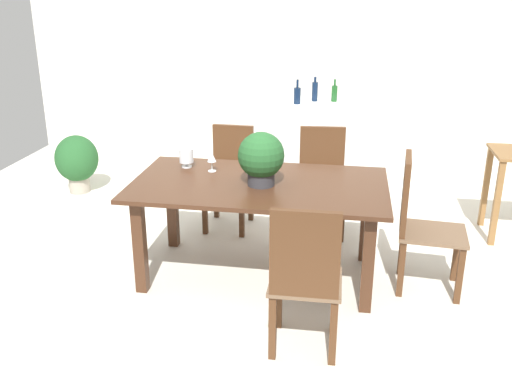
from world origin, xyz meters
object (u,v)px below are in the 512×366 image
(chair_foot_end, at_px, (418,219))
(wine_bottle_dark, at_px, (315,91))
(chair_near_right, at_px, (305,275))
(chair_far_right, at_px, (322,175))
(dining_table, at_px, (259,196))
(chair_far_left, at_px, (231,171))
(wine_bottle_amber, at_px, (334,93))
(wine_glass, at_px, (212,158))
(crystal_vase_left, at_px, (255,155))
(crystal_vase_center_near, at_px, (186,156))
(wine_bottle_tall, at_px, (297,95))
(kitchen_counter, at_px, (302,147))
(potted_plant_floor, at_px, (77,161))
(flower_centerpiece, at_px, (261,157))

(chair_foot_end, distance_m, wine_bottle_dark, 2.32)
(chair_near_right, height_order, chair_far_right, chair_near_right)
(dining_table, relative_size, chair_far_left, 2.04)
(chair_near_right, bearing_deg, wine_bottle_amber, -91.59)
(chair_near_right, height_order, wine_glass, chair_near_right)
(chair_near_right, height_order, chair_far_left, chair_near_right)
(chair_far_left, relative_size, crystal_vase_left, 5.40)
(crystal_vase_left, xyz_separation_m, wine_bottle_amber, (0.55, 1.75, 0.19))
(crystal_vase_center_near, bearing_deg, wine_bottle_amber, 58.72)
(wine_bottle_dark, bearing_deg, wine_bottle_amber, 3.78)
(wine_bottle_tall, bearing_deg, crystal_vase_center_near, -114.01)
(wine_bottle_amber, bearing_deg, chair_foot_end, -71.35)
(chair_foot_end, bearing_deg, chair_near_right, 147.20)
(wine_glass, distance_m, kitchen_counter, 1.91)
(chair_far_left, distance_m, kitchen_counter, 1.18)
(kitchen_counter, bearing_deg, chair_far_left, -119.15)
(crystal_vase_left, height_order, potted_plant_floor, crystal_vase_left)
(potted_plant_floor, bearing_deg, flower_centerpiece, -34.46)
(kitchen_counter, distance_m, wine_bottle_tall, 0.59)
(chair_far_right, bearing_deg, chair_near_right, -94.38)
(dining_table, relative_size, chair_near_right, 1.91)
(wine_bottle_amber, bearing_deg, wine_bottle_tall, -153.90)
(chair_far_left, bearing_deg, wine_glass, -86.88)
(wine_bottle_dark, xyz_separation_m, potted_plant_floor, (-2.49, -0.58, -0.72))
(dining_table, xyz_separation_m, wine_glass, (-0.41, 0.20, 0.22))
(crystal_vase_center_near, relative_size, wine_bottle_dark, 0.60)
(flower_centerpiece, xyz_separation_m, wine_bottle_dark, (0.24, 2.12, 0.10))
(dining_table, bearing_deg, flower_centerpiece, -65.48)
(chair_near_right, xyz_separation_m, potted_plant_floor, (-2.66, 2.45, -0.19))
(wine_bottle_amber, bearing_deg, crystal_vase_left, -107.62)
(crystal_vase_center_near, bearing_deg, wine_glass, -17.32)
(chair_far_right, height_order, wine_bottle_dark, wine_bottle_dark)
(flower_centerpiece, relative_size, wine_bottle_dark, 1.54)
(dining_table, distance_m, chair_far_right, 1.05)
(kitchen_counter, height_order, wine_bottle_tall, wine_bottle_tall)
(chair_near_right, distance_m, wine_bottle_amber, 3.08)
(dining_table, relative_size, crystal_vase_left, 11.04)
(chair_far_right, xyz_separation_m, crystal_vase_center_near, (-1.05, -0.68, 0.33))
(chair_far_right, height_order, wine_bottle_tall, wine_bottle_tall)
(wine_bottle_tall, bearing_deg, kitchen_counter, 53.18)
(chair_far_right, relative_size, potted_plant_floor, 1.51)
(crystal_vase_left, relative_size, kitchen_counter, 0.10)
(wine_bottle_dark, bearing_deg, crystal_vase_left, -101.37)
(kitchen_counter, bearing_deg, wine_bottle_amber, 18.06)
(wine_bottle_amber, bearing_deg, chair_far_right, -92.55)
(wine_glass, bearing_deg, potted_plant_floor, 144.51)
(chair_foot_end, xyz_separation_m, wine_glass, (-1.58, 0.19, 0.33))
(flower_centerpiece, bearing_deg, crystal_vase_left, 105.40)
(dining_table, bearing_deg, chair_near_right, -65.84)
(wine_glass, bearing_deg, chair_foot_end, -6.89)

